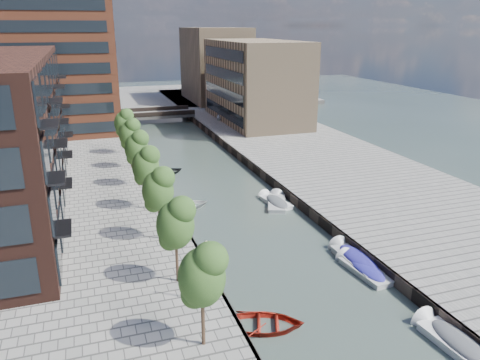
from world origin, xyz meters
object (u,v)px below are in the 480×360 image
bridge (158,114)px  tree_5 (129,133)px  tree_3 (146,164)px  sloop_4 (167,174)px  motorboat_0 (362,268)px  motorboat_4 (277,202)px  tree_0 (202,273)px  motorboat_2 (273,201)px  tree_1 (175,222)px  car (220,116)px  tree_2 (158,188)px  motorboat_1 (455,342)px  sloop_3 (186,208)px  tree_6 (124,122)px  tree_4 (136,147)px  sloop_2 (264,328)px  motorboat_3 (354,258)px

bridge → tree_5: (-8.50, -33.00, 3.92)m
tree_3 → sloop_4: size_ratio=1.34×
motorboat_0 → motorboat_4: bearing=92.5°
tree_0 → motorboat_2: tree_0 is taller
tree_1 → motorboat_0: bearing=-5.5°
motorboat_0 → car: size_ratio=1.52×
tree_2 → bridge: bearing=81.1°
tree_0 → motorboat_4: size_ratio=1.14×
tree_1 → motorboat_1: bearing=-37.0°
sloop_3 → car: (14.96, 38.80, 1.58)m
bridge → motorboat_1: (5.36, -71.46, -1.16)m
tree_0 → tree_2: bearing=90.0°
bridge → tree_0: 68.64m
tree_2 → tree_6: (0.00, 28.00, 0.00)m
tree_1 → motorboat_1: 18.09m
tree_4 → bridge: bearing=78.0°
tree_6 → sloop_4: size_ratio=1.34×
tree_0 → motorboat_2: (12.76, 21.06, -5.22)m
tree_6 → sloop_2: tree_6 is taller
bridge → motorboat_3: (5.40, -60.77, -1.16)m
tree_6 → tree_1: bearing=-90.0°
bridge → car: (10.38, -6.91, 0.19)m
tree_5 → motorboat_2: tree_5 is taller
sloop_2 → motorboat_3: motorboat_3 is taller
motorboat_3 → sloop_2: bearing=-149.9°
tree_6 → sloop_4: tree_6 is taller
motorboat_4 → tree_1: bearing=-134.0°
tree_5 → bridge: bearing=75.6°
sloop_3 → car: size_ratio=1.38×
tree_5 → sloop_3: size_ratio=1.27×
sloop_2 → motorboat_0: (9.47, 4.12, 0.20)m
bridge → tree_2: bearing=-98.9°
tree_0 → tree_6: 42.00m
tree_4 → motorboat_3: bearing=-56.2°
tree_1 → tree_3: bearing=90.0°
tree_5 → motorboat_1: size_ratio=1.03×
motorboat_3 → tree_6: bearing=111.8°
tree_3 → sloop_2: size_ratio=1.21×
tree_4 → sloop_4: 9.16m
motorboat_1 → car: 64.76m
tree_1 → motorboat_4: size_ratio=1.14×
tree_1 → sloop_2: size_ratio=1.21×
tree_1 → tree_6: bearing=90.0°
tree_0 → sloop_2: bearing=20.8°
tree_1 → motorboat_0: 14.58m
sloop_2 → motorboat_4: motorboat_4 is taller
car → tree_0: bearing=-94.2°
motorboat_0 → car: 55.67m
bridge → motorboat_0: bearing=-85.3°
motorboat_3 → car: bearing=84.7°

